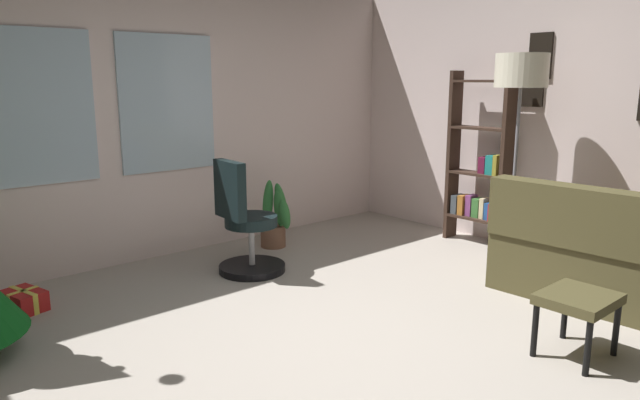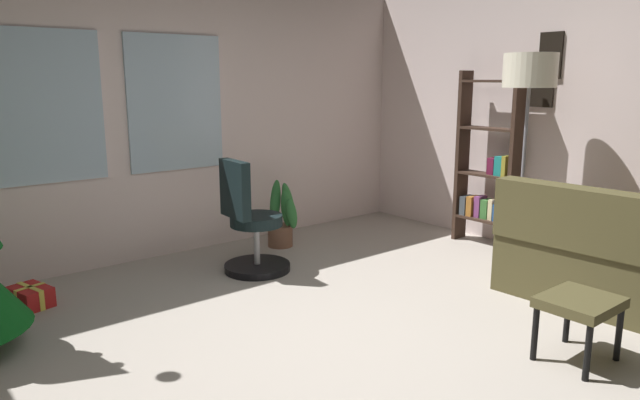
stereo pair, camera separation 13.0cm
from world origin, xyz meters
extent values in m
cube|color=#ADA398|center=(0.00, 0.00, -0.05)|extent=(5.54, 5.13, 0.10)
cube|color=silver|center=(0.00, 2.62, 1.26)|extent=(5.54, 0.10, 2.52)
cube|color=silver|center=(-0.97, 2.56, 1.39)|extent=(0.90, 0.03, 1.20)
cube|color=silver|center=(0.14, 2.56, 1.39)|extent=(0.90, 0.03, 1.20)
cube|color=silver|center=(2.82, 0.00, 1.26)|extent=(0.10, 5.13, 2.52)
cube|color=black|center=(2.76, 0.46, 1.81)|extent=(0.02, 0.22, 0.41)
cube|color=black|center=(2.76, 0.56, 1.53)|extent=(0.02, 0.30, 0.36)
cube|color=#494225|center=(2.04, -0.75, 0.22)|extent=(1.00, 1.81, 0.45)
cube|color=#494225|center=(1.66, -0.76, 0.66)|extent=(0.28, 1.78, 0.43)
cube|color=#494225|center=(2.00, 0.07, 0.55)|extent=(0.93, 0.18, 0.20)
cube|color=#B32C20|center=(1.76, -0.31, 0.62)|extent=(0.21, 0.41, 0.42)
cube|color=#494225|center=(0.92, -0.88, 0.36)|extent=(0.43, 0.37, 0.06)
cylinder|color=black|center=(0.74, -1.04, 0.16)|extent=(0.04, 0.04, 0.33)
cylinder|color=black|center=(1.11, -1.04, 0.16)|extent=(0.04, 0.04, 0.33)
cylinder|color=black|center=(0.74, -0.73, 0.16)|extent=(0.04, 0.04, 0.33)
cylinder|color=black|center=(1.11, -0.73, 0.16)|extent=(0.04, 0.04, 0.33)
cube|color=red|center=(-1.32, 2.01, 0.07)|extent=(0.28, 0.35, 0.14)
cube|color=#EAD84C|center=(-1.32, 2.01, 0.07)|extent=(0.11, 0.31, 0.15)
cube|color=#EAD84C|center=(-1.32, 2.01, 0.07)|extent=(0.22, 0.09, 0.15)
cylinder|color=black|center=(0.38, 1.64, 0.03)|extent=(0.56, 0.56, 0.06)
cylinder|color=#B2B2B7|center=(0.38, 1.64, 0.25)|extent=(0.05, 0.05, 0.38)
cylinder|color=black|center=(0.38, 1.64, 0.44)|extent=(0.44, 0.44, 0.09)
cube|color=black|center=(0.19, 1.66, 0.73)|extent=(0.11, 0.40, 0.47)
cube|color=#38271D|center=(2.55, 0.61, 0.84)|extent=(0.18, 0.04, 1.68)
cube|color=#38271D|center=(2.55, 1.21, 0.84)|extent=(0.18, 0.04, 1.68)
cube|color=#38271D|center=(2.55, 0.91, 0.25)|extent=(0.18, 0.56, 0.02)
cube|color=#38271D|center=(2.55, 0.91, 0.69)|extent=(0.18, 0.56, 0.02)
cube|color=#38271D|center=(2.55, 0.91, 1.14)|extent=(0.18, 0.56, 0.02)
cube|color=#38271D|center=(2.55, 0.91, 1.58)|extent=(0.18, 0.56, 0.02)
cube|color=maroon|center=(2.56, 0.70, 0.35)|extent=(0.16, 0.06, 0.17)
cube|color=#20498D|center=(2.57, 0.76, 0.34)|extent=(0.14, 0.05, 0.16)
cube|color=beige|center=(2.58, 0.82, 0.36)|extent=(0.13, 0.05, 0.20)
cube|color=#3A7235|center=(2.57, 0.89, 0.36)|extent=(0.13, 0.07, 0.19)
cube|color=#7D3D77|center=(2.57, 0.98, 0.37)|extent=(0.13, 0.06, 0.21)
cube|color=#AA6929|center=(2.56, 1.05, 0.36)|extent=(0.15, 0.06, 0.20)
cube|color=#40474D|center=(2.56, 1.13, 0.36)|extent=(0.16, 0.07, 0.19)
cube|color=olive|center=(2.56, 0.69, 0.80)|extent=(0.17, 0.04, 0.20)
cube|color=#1A7C79|center=(2.57, 0.76, 0.80)|extent=(0.15, 0.08, 0.18)
cube|color=maroon|center=(2.58, 0.85, 0.78)|extent=(0.13, 0.07, 0.16)
cylinder|color=slate|center=(2.25, 0.35, 0.01)|extent=(0.28, 0.28, 0.03)
cylinder|color=slate|center=(2.25, 0.35, 0.78)|extent=(0.03, 0.03, 1.50)
cylinder|color=#EEE6CA|center=(2.25, 0.35, 1.67)|extent=(0.44, 0.44, 0.28)
cylinder|color=brown|center=(0.96, 2.12, 0.10)|extent=(0.24, 0.24, 0.21)
ellipsoid|color=#2E7235|center=(1.03, 2.08, 0.34)|extent=(0.16, 0.19, 0.28)
ellipsoid|color=#2E7235|center=(1.00, 2.08, 0.38)|extent=(0.17, 0.23, 0.38)
ellipsoid|color=#2E7235|center=(0.98, 1.96, 0.35)|extent=(0.12, 0.17, 0.30)
ellipsoid|color=#2E7235|center=(0.95, 2.18, 0.43)|extent=(0.22, 0.20, 0.46)
ellipsoid|color=#2E7235|center=(1.06, 2.11, 0.41)|extent=(0.17, 0.18, 0.43)
camera|label=1|loc=(-2.31, -2.28, 1.61)|focal=32.65mm
camera|label=2|loc=(-2.21, -2.36, 1.61)|focal=32.65mm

